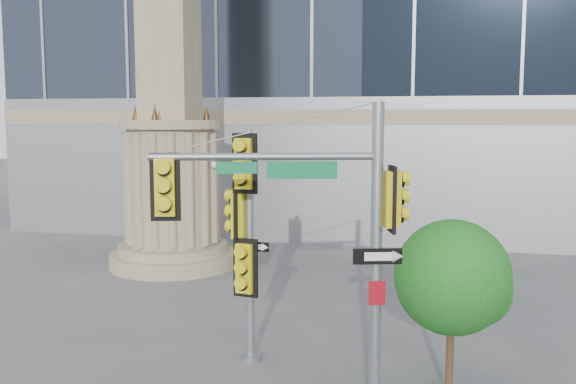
# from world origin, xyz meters

# --- Properties ---
(ground) EXTENTS (120.00, 120.00, 0.00)m
(ground) POSITION_xyz_m (0.00, 0.00, 0.00)
(ground) COLOR #545456
(ground) RESTS_ON ground
(monument) EXTENTS (4.40, 4.40, 16.60)m
(monument) POSITION_xyz_m (-6.00, 9.00, 5.52)
(monument) COLOR gray
(monument) RESTS_ON ground
(main_signal_pole) EXTENTS (4.13, 1.46, 5.44)m
(main_signal_pole) POSITION_xyz_m (0.90, -1.18, 3.37)
(main_signal_pole) COLOR slate
(main_signal_pole) RESTS_ON ground
(secondary_signal_pole) EXTENTS (0.85, 0.71, 4.94)m
(secondary_signal_pole) POSITION_xyz_m (-1.02, 0.96, 2.90)
(secondary_signal_pole) COLOR slate
(secondary_signal_pole) RESTS_ON ground
(street_tree) EXTENTS (2.15, 2.10, 3.36)m
(street_tree) POSITION_xyz_m (3.19, 0.04, 2.21)
(street_tree) COLOR gray
(street_tree) RESTS_ON ground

